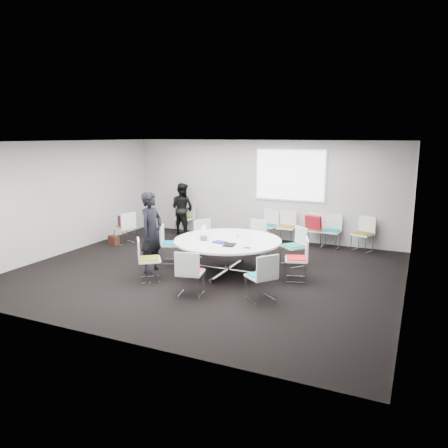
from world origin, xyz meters
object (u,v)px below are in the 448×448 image
at_px(chair_back_a, 268,232).
at_px(chair_spare_left, 125,234).
at_px(maroon_bag, 124,221).
at_px(cup, 238,235).
at_px(chair_ring_d, 206,245).
at_px(chair_back_d, 331,238).
at_px(brown_bag, 114,240).
at_px(chair_ring_g, 190,281).
at_px(person_back, 182,209).
at_px(chair_back_b, 286,233).
at_px(chair_ring_e, 171,251).
at_px(chair_ring_f, 149,268).
at_px(laptop, 206,238).
at_px(chair_ring_a, 297,267).
at_px(chair_ring_c, 254,245).
at_px(person_main, 152,232).
at_px(chair_ring_b, 294,254).
at_px(chair_ring_h, 261,286).
at_px(chair_person_back, 185,224).
at_px(chair_back_c, 314,236).
at_px(chair_back_e, 363,241).
at_px(conference_table, 228,248).

distance_m(chair_back_a, chair_spare_left, 3.96).
bearing_deg(maroon_bag, cup, -13.47).
distance_m(chair_ring_d, chair_back_a, 2.24).
distance_m(chair_back_d, brown_bag, 5.84).
distance_m(chair_ring_g, person_back, 5.26).
bearing_deg(chair_back_b, chair_ring_e, 55.07).
xyz_separation_m(chair_back_d, chair_spare_left, (-5.24, -1.89, 0.00)).
height_order(chair_ring_e, chair_ring_f, same).
xyz_separation_m(chair_back_b, chair_spare_left, (-4.01, -1.88, 0.00)).
bearing_deg(person_back, chair_ring_e, 123.15).
bearing_deg(laptop, chair_ring_a, -113.97).
bearing_deg(chair_ring_e, chair_back_a, 130.20).
distance_m(chair_ring_a, brown_bag, 5.38).
bearing_deg(chair_ring_c, chair_ring_e, 51.37).
relative_size(chair_back_b, person_main, 0.50).
distance_m(chair_ring_g, maroon_bag, 4.52).
relative_size(chair_ring_e, chair_ring_f, 1.00).
distance_m(person_back, brown_bag, 2.31).
bearing_deg(brown_bag, chair_ring_b, 1.80).
height_order(person_back, laptop, person_back).
distance_m(chair_ring_d, chair_back_d, 3.37).
bearing_deg(chair_ring_b, laptop, 77.16).
bearing_deg(cup, laptop, -144.47).
relative_size(chair_ring_e, chair_ring_g, 1.00).
relative_size(chair_ring_h, chair_person_back, 1.00).
distance_m(chair_ring_h, chair_back_a, 4.48).
height_order(chair_back_c, person_back, person_back).
bearing_deg(chair_spare_left, chair_ring_h, -97.47).
bearing_deg(chair_back_b, chair_back_e, 178.51).
height_order(chair_ring_d, chair_back_d, same).
bearing_deg(maroon_bag, chair_back_c, 21.36).
distance_m(chair_back_a, chair_back_d, 1.74).
xyz_separation_m(chair_ring_g, chair_back_c, (1.25, 4.64, 0.00)).
bearing_deg(chair_back_e, chair_spare_left, 38.26).
bearing_deg(chair_ring_h, chair_back_e, 21.65).
distance_m(chair_ring_c, chair_back_a, 1.53).
xyz_separation_m(chair_ring_e, maroon_bag, (-2.11, 1.04, 0.34)).
distance_m(chair_ring_c, chair_person_back, 3.23).
bearing_deg(person_back, chair_back_b, -168.51).
bearing_deg(chair_ring_b, person_back, 15.63).
distance_m(chair_ring_d, chair_back_e, 4.04).
relative_size(person_main, laptop, 4.78).
bearing_deg(conference_table, chair_back_c, 68.64).
bearing_deg(chair_back_b, chair_ring_g, 82.75).
relative_size(chair_ring_a, chair_ring_b, 1.00).
bearing_deg(cup, chair_back_a, 94.70).
relative_size(chair_back_d, person_back, 0.57).
height_order(chair_ring_b, chair_ring_c, same).
distance_m(chair_ring_b, chair_person_back, 4.40).
xyz_separation_m(chair_ring_b, chair_ring_g, (-1.22, -2.67, 0.00)).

